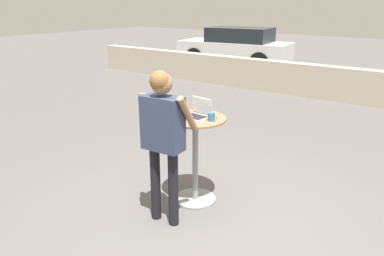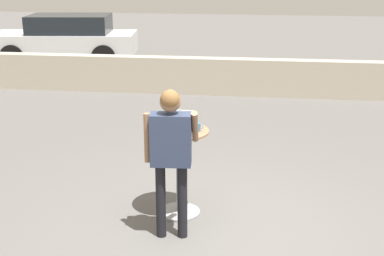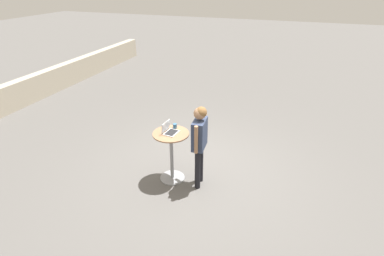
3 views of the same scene
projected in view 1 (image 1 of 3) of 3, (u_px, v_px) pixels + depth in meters
ground_plane at (203, 228)px, 4.07m from camera, size 50.00×50.00×0.00m
pavement_kerb at (360, 87)px, 8.93m from camera, size 17.43×0.35×0.84m
cafe_table at (195, 150)px, 4.45m from camera, size 0.71×0.71×1.07m
laptop at (197, 113)px, 4.32m from camera, size 0.32×0.28×0.22m
coffee_mug at (211, 117)px, 4.18m from camera, size 0.11×0.08×0.10m
standing_person at (163, 129)px, 3.87m from camera, size 0.58×0.40×1.70m
parked_car_near_street at (236, 46)px, 14.17m from camera, size 4.34×2.14×1.44m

